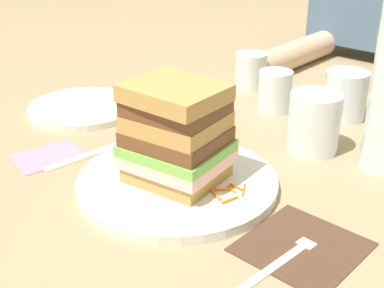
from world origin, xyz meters
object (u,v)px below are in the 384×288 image
object	(u,v)px
main_plate	(177,182)
fork	(290,252)
empty_tumbler_3	(345,95)
side_plate	(83,108)
sandwich	(176,134)
juice_glass	(314,125)
knife	(99,150)
empty_tumbler_2	(251,71)
napkin_dark	(302,246)
napkin_pink	(48,156)
empty_tumbler_0	(275,91)

from	to	relation	value
main_plate	fork	world-z (taller)	main_plate
empty_tumbler_3	side_plate	bearing A→B (deg)	-141.86
sandwich	juice_glass	distance (m)	0.24
sandwich	fork	size ratio (longest dim) A/B	0.83
knife	empty_tumbler_2	size ratio (longest dim) A/B	2.77
napkin_dark	empty_tumbler_3	size ratio (longest dim) A/B	1.51
juice_glass	side_plate	distance (m)	0.42
juice_glass	empty_tumbler_3	size ratio (longest dim) A/B	1.09
empty_tumbler_2	empty_tumbler_3	world-z (taller)	empty_tumbler_3
sandwich	juice_glass	world-z (taller)	sandwich
fork	napkin_pink	bearing A→B (deg)	-174.59
knife	fork	bearing A→B (deg)	-4.15
side_plate	napkin_pink	bearing A→B (deg)	-53.74
fork	empty_tumbler_3	xyz separation A→B (m)	(-0.15, 0.40, 0.04)
napkin_pink	empty_tumbler_0	bearing A→B (deg)	69.57
juice_glass	empty_tumbler_3	distance (m)	0.15
sandwich	side_plate	size ratio (longest dim) A/B	0.70
napkin_dark	empty_tumbler_3	bearing A→B (deg)	111.32
fork	empty_tumbler_2	xyz separation A→B (m)	(-0.36, 0.42, 0.03)
juice_glass	napkin_pink	bearing A→B (deg)	-134.53
empty_tumbler_0	empty_tumbler_3	size ratio (longest dim) A/B	0.87
empty_tumbler_2	juice_glass	bearing A→B (deg)	-35.06
empty_tumbler_2	side_plate	xyz separation A→B (m)	(-0.15, -0.31, -0.03)
main_plate	juice_glass	xyz separation A→B (m)	(0.08, 0.22, 0.04)
fork	napkin_pink	world-z (taller)	fork
side_plate	sandwich	bearing A→B (deg)	-15.20
main_plate	empty_tumbler_2	bearing A→B (deg)	112.90
main_plate	napkin_dark	bearing A→B (deg)	-1.53
empty_tumbler_0	napkin_pink	size ratio (longest dim) A/B	0.74
fork	empty_tumbler_3	world-z (taller)	empty_tumbler_3
sandwich	fork	world-z (taller)	sandwich
side_plate	empty_tumbler_2	bearing A→B (deg)	63.66
napkin_dark	napkin_pink	distance (m)	0.41
juice_glass	main_plate	bearing A→B (deg)	-109.09
knife	empty_tumbler_3	distance (m)	0.43
knife	empty_tumbler_2	world-z (taller)	empty_tumbler_2
empty_tumbler_3	side_plate	distance (m)	0.47
main_plate	empty_tumbler_3	xyz separation A→B (m)	(0.05, 0.37, 0.04)
juice_glass	napkin_pink	distance (m)	0.41
empty_tumbler_0	side_plate	xyz separation A→B (m)	(-0.26, -0.24, -0.03)
empty_tumbler_0	empty_tumbler_2	distance (m)	0.12
main_plate	side_plate	world-z (taller)	main_plate
fork	sandwich	bearing A→B (deg)	172.19
fork	empty_tumbler_2	size ratio (longest dim) A/B	2.31
juice_glass	side_plate	world-z (taller)	juice_glass
napkin_dark	juice_glass	world-z (taller)	juice_glass
napkin_dark	knife	distance (m)	0.36
juice_glass	empty_tumbler_3	bearing A→B (deg)	99.76
fork	empty_tumbler_2	bearing A→B (deg)	130.84
fork	empty_tumbler_3	size ratio (longest dim) A/B	1.97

